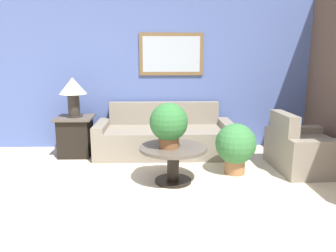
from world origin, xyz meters
TOP-DOWN VIEW (x-y plane):
  - ground_plane at (0.00, 0.00)m, footprint 20.00×20.00m
  - wall_back at (0.01, 2.76)m, footprint 7.32×0.09m
  - couch_main at (0.11, 2.26)m, footprint 2.24×0.92m
  - armchair at (2.09, 1.42)m, footprint 0.89×1.06m
  - coffee_table at (0.19, 0.99)m, footprint 0.87×0.87m
  - side_table at (-1.34, 2.21)m, footprint 0.58×0.58m
  - table_lamp at (-1.34, 2.21)m, footprint 0.43×0.43m
  - potted_plant_on_table at (0.14, 0.95)m, footprint 0.48×0.48m
  - potted_plant_floor at (1.07, 1.28)m, footprint 0.56×0.56m

SIDE VIEW (x-z plane):
  - ground_plane at x=0.00m, z-range 0.00..0.00m
  - couch_main at x=0.11m, z-range -0.14..0.69m
  - armchair at x=2.09m, z-range -0.14..0.69m
  - side_table at x=-1.34m, z-range 0.01..0.65m
  - coffee_table at x=0.19m, z-range 0.11..0.58m
  - potted_plant_floor at x=1.07m, z-range 0.04..0.75m
  - potted_plant_on_table at x=0.14m, z-range 0.50..1.07m
  - table_lamp at x=-1.34m, z-range 0.76..1.39m
  - wall_back at x=0.01m, z-range 0.01..2.61m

